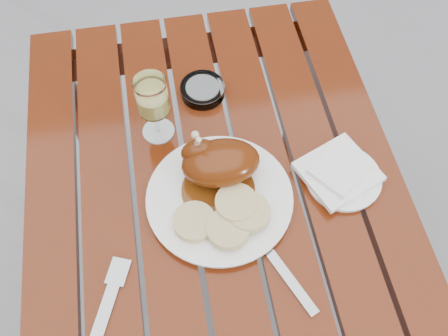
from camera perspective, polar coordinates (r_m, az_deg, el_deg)
The scene contains 11 objects.
ground at distance 1.73m, azimuth -0.17°, elevation -16.35°, with size 60.00×60.00×0.00m, color slate.
table at distance 1.38m, azimuth -0.21°, elevation -12.34°, with size 0.80×1.20×0.75m, color #67250C.
dinner_plate at distance 1.04m, azimuth -0.51°, elevation -3.54°, with size 0.30×0.30×0.02m, color white.
roast_duck at distance 1.02m, azimuth -0.75°, elevation 0.61°, with size 0.17×0.17×0.12m.
bread_dumplings at distance 0.99m, azimuth 0.33°, elevation -5.57°, with size 0.19×0.13×0.03m.
wine_glass at distance 1.08m, azimuth -7.98°, elevation 6.76°, with size 0.07×0.07×0.17m, color #DBD663.
side_plate at distance 1.09m, azimuth 13.43°, elevation -1.11°, with size 0.16×0.16×0.01m, color white.
napkin at distance 1.08m, azimuth 12.92°, elevation -0.40°, with size 0.15×0.14×0.01m, color white.
ashtray at distance 1.20m, azimuth -2.46°, elevation 8.89°, with size 0.10×0.10×0.03m, color #B2B7BC.
fork at distance 0.98m, azimuth -13.62°, elevation -16.19°, with size 0.02×0.19×0.01m, color gray.
knife at distance 0.99m, azimuth 6.68°, elevation -11.48°, with size 0.02×0.20×0.01m, color gray.
Camera 1 is at (-0.07, -0.44, 1.68)m, focal length 40.00 mm.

